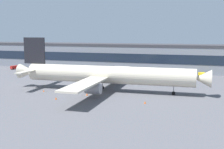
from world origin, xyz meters
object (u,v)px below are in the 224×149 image
follow_me_car (15,67)px  traffic_cone_3 (44,91)px  traffic_cone_1 (56,98)px  traffic_cone_2 (145,102)px  baggage_tug (33,67)px  pushback_tractor (203,74)px  stair_truck (88,70)px  traffic_cone_0 (87,94)px  airliner (105,75)px  crew_van (130,72)px  belt_loader (55,68)px

follow_me_car → traffic_cone_3: bearing=-45.3°
traffic_cone_1 → traffic_cone_2: bearing=7.6°
baggage_tug → traffic_cone_3: size_ratio=6.81×
pushback_tractor → baggage_tug: baggage_tug is taller
stair_truck → traffic_cone_0: (18.69, -44.29, -1.60)m
pushback_tractor → traffic_cone_1: (-38.75, -59.15, -0.71)m
airliner → traffic_cone_2: bearing=-38.5°
traffic_cone_0 → traffic_cone_2: size_ratio=1.11×
baggage_tug → traffic_cone_1: (47.90, -60.12, -0.75)m
follow_me_car → baggage_tug: (7.84, 4.59, -0.00)m
airliner → follow_me_car: bearing=148.9°
follow_me_car → traffic_cone_0: (62.06, -47.67, -0.72)m
baggage_tug → follow_me_car: bearing=-149.7°
crew_van → traffic_cone_1: 54.46m
pushback_tractor → traffic_cone_2: pushback_tractor is taller
stair_truck → follow_me_car: bearing=175.6°
stair_truck → traffic_cone_2: stair_truck is taller
crew_van → stair_truck: (-19.62, -1.81, 0.52)m
follow_me_car → crew_van: (62.99, -1.57, 0.37)m
belt_loader → crew_van: 42.28m
belt_loader → stair_truck: (22.19, -8.08, 0.83)m
airliner → traffic_cone_0: airliner is taller
traffic_cone_1 → airliner: bearing=60.2°
pushback_tractor → baggage_tug: 86.65m
pushback_tractor → traffic_cone_3: size_ratio=9.27×
airliner → pushback_tractor: bearing=55.5°
airliner → stair_truck: 42.09m
pushback_tractor → traffic_cone_1: bearing=-123.2°
stair_truck → belt_loader: bearing=160.0°
traffic_cone_3 → crew_van: bearing=69.6°
crew_van → traffic_cone_2: bearing=-70.2°
pushback_tractor → traffic_cone_1: pushback_tractor is taller
crew_van → traffic_cone_3: bearing=-110.4°
follow_me_car → traffic_cone_3: size_ratio=8.17×
crew_van → stair_truck: stair_truck is taller
crew_van → traffic_cone_1: bearing=-97.6°
follow_me_car → pushback_tractor: size_ratio=0.88×
pushback_tractor → crew_van: bearing=-170.7°
airliner → belt_loader: airliner is taller
baggage_tug → traffic_cone_3: (38.36, -51.24, -0.79)m
pushback_tractor → baggage_tug: (-86.65, 0.97, 0.04)m
traffic_cone_1 → stair_truck: bearing=103.3°
traffic_cone_2 → follow_me_car: bearing=147.3°
pushback_tractor → traffic_cone_0: 60.68m
crew_van → baggage_tug: bearing=173.6°
pushback_tractor → traffic_cone_0: (-32.43, -51.28, -0.68)m
traffic_cone_2 → pushback_tractor: bearing=76.6°
belt_loader → stair_truck: bearing=-20.0°
airliner → belt_loader: (-43.86, 43.99, -4.32)m
belt_loader → crew_van: size_ratio=1.15×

